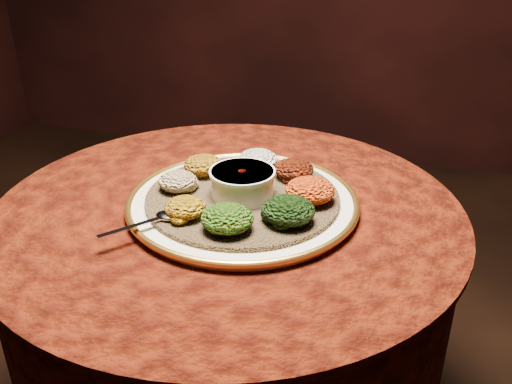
# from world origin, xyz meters

# --- Properties ---
(table) EXTENTS (0.96, 0.96, 0.73)m
(table) POSITION_xyz_m (0.00, 0.00, 0.55)
(table) COLOR black
(table) RESTS_ON ground
(platter) EXTENTS (0.52, 0.52, 0.02)m
(platter) POSITION_xyz_m (0.03, 0.00, 0.75)
(platter) COLOR silver
(platter) RESTS_ON table
(injera) EXTENTS (0.50, 0.50, 0.01)m
(injera) POSITION_xyz_m (0.03, 0.00, 0.76)
(injera) COLOR olive
(injera) RESTS_ON platter
(stew_bowl) EXTENTS (0.13, 0.13, 0.06)m
(stew_bowl) POSITION_xyz_m (0.03, 0.00, 0.79)
(stew_bowl) COLOR white
(stew_bowl) RESTS_ON injera
(spoon) EXTENTS (0.12, 0.13, 0.01)m
(spoon) POSITION_xyz_m (-0.08, -0.13, 0.77)
(spoon) COLOR silver
(spoon) RESTS_ON injera
(portion_ayib) EXTENTS (0.09, 0.08, 0.04)m
(portion_ayib) POSITION_xyz_m (0.03, 0.14, 0.78)
(portion_ayib) COLOR white
(portion_ayib) RESTS_ON injera
(portion_kitfo) EXTENTS (0.08, 0.08, 0.04)m
(portion_kitfo) POSITION_xyz_m (0.11, 0.11, 0.78)
(portion_kitfo) COLOR black
(portion_kitfo) RESTS_ON injera
(portion_tikil) EXTENTS (0.10, 0.09, 0.05)m
(portion_tikil) POSITION_xyz_m (0.17, 0.02, 0.79)
(portion_tikil) COLOR #C96C10
(portion_tikil) RESTS_ON injera
(portion_gomen) EXTENTS (0.10, 0.09, 0.05)m
(portion_gomen) POSITION_xyz_m (0.14, -0.07, 0.79)
(portion_gomen) COLOR black
(portion_gomen) RESTS_ON injera
(portion_mixveg) EXTENTS (0.10, 0.09, 0.05)m
(portion_mixveg) POSITION_xyz_m (0.04, -0.13, 0.79)
(portion_mixveg) COLOR #9F220A
(portion_mixveg) RESTS_ON injera
(portion_kik) EXTENTS (0.08, 0.07, 0.04)m
(portion_kik) POSITION_xyz_m (-0.05, -0.11, 0.78)
(portion_kik) COLOR #AB7D0F
(portion_kik) RESTS_ON injera
(portion_timatim) EXTENTS (0.08, 0.08, 0.04)m
(portion_timatim) POSITION_xyz_m (-0.10, -0.01, 0.78)
(portion_timatim) COLOR maroon
(portion_timatim) RESTS_ON injera
(portion_shiro) EXTENTS (0.08, 0.08, 0.04)m
(portion_shiro) POSITION_xyz_m (-0.08, 0.08, 0.78)
(portion_shiro) COLOR #9F7213
(portion_shiro) RESTS_ON injera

